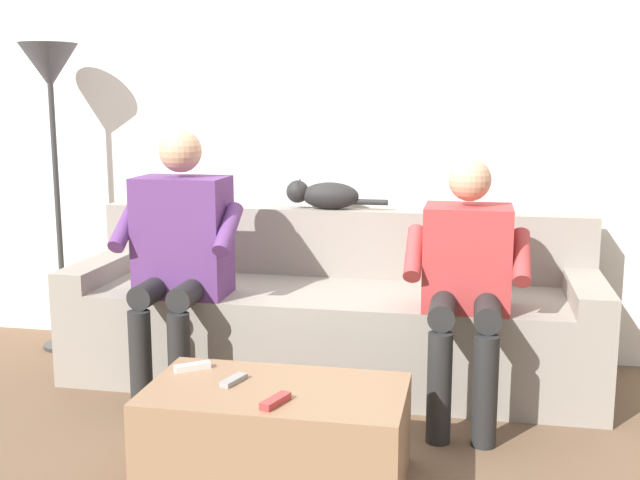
{
  "coord_description": "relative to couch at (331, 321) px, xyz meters",
  "views": [
    {
      "loc": [
        -0.67,
        3.56,
        1.37
      ],
      "look_at": [
        0.0,
        0.18,
        0.74
      ],
      "focal_mm": 43.88,
      "sensor_mm": 36.0,
      "label": 1
    }
  ],
  "objects": [
    {
      "name": "floor_lamp",
      "position": [
        1.54,
        -0.16,
        1.13
      ],
      "size": [
        0.3,
        0.3,
        1.65
      ],
      "color": "#2D2D2D",
      "rests_on": "ground"
    },
    {
      "name": "remote_white",
      "position": [
        0.36,
        0.98,
        0.08
      ],
      "size": [
        0.13,
        0.11,
        0.03
      ],
      "primitive_type": "cube",
      "rotation": [
        0.0,
        0.0,
        3.8
      ],
      "color": "white",
      "rests_on": "coffee_table"
    },
    {
      "name": "back_wall",
      "position": [
        0.0,
        -0.47,
        0.99
      ],
      "size": [
        5.11,
        0.06,
        2.54
      ],
      "primitive_type": "cube",
      "color": "silver",
      "rests_on": "ground"
    },
    {
      "name": "remote_gray",
      "position": [
        0.16,
        1.08,
        0.07
      ],
      "size": [
        0.08,
        0.13,
        0.02
      ],
      "primitive_type": "cube",
      "rotation": [
        0.0,
        0.0,
        4.41
      ],
      "color": "gray",
      "rests_on": "coffee_table"
    },
    {
      "name": "ground_plane",
      "position": [
        0.0,
        0.71,
        -0.28
      ],
      "size": [
        8.0,
        8.0,
        0.0
      ],
      "primitive_type": "plane",
      "color": "brown"
    },
    {
      "name": "person_right_seated",
      "position": [
        0.65,
        0.33,
        0.42
      ],
      "size": [
        0.57,
        0.51,
        1.23
      ],
      "color": "#5B3370",
      "rests_on": "ground"
    },
    {
      "name": "person_left_seated",
      "position": [
        -0.65,
        0.34,
        0.36
      ],
      "size": [
        0.52,
        0.6,
        1.11
      ],
      "color": "#B23838",
      "rests_on": "ground"
    },
    {
      "name": "remote_red",
      "position": [
        -0.04,
        1.25,
        0.08
      ],
      "size": [
        0.08,
        0.14,
        0.02
      ],
      "primitive_type": "cube",
      "rotation": [
        0.0,
        0.0,
        4.37
      ],
      "color": "#B73333",
      "rests_on": "coffee_table"
    },
    {
      "name": "coffee_table",
      "position": [
        0.0,
        1.1,
        -0.11
      ],
      "size": [
        0.93,
        0.51,
        0.35
      ],
      "color": "#8C6B4C",
      "rests_on": "ground"
    },
    {
      "name": "couch",
      "position": [
        0.0,
        0.0,
        0.0
      ],
      "size": [
        2.55,
        0.76,
        0.8
      ],
      "color": "gray",
      "rests_on": "ground"
    },
    {
      "name": "cat_on_backrest",
      "position": [
        0.09,
        -0.27,
        0.59
      ],
      "size": [
        0.53,
        0.15,
        0.15
      ],
      "color": "black",
      "rests_on": "couch"
    }
  ]
}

